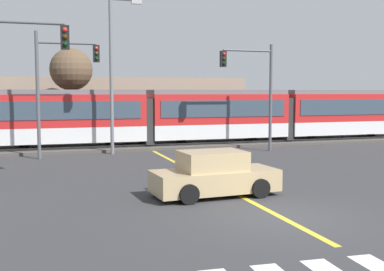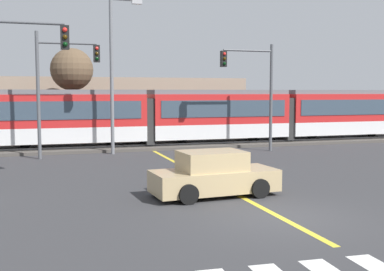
{
  "view_description": "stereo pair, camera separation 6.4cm",
  "coord_description": "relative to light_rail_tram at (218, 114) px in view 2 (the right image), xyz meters",
  "views": [
    {
      "loc": [
        -6.33,
        -11.76,
        3.48
      ],
      "look_at": [
        -0.08,
        7.95,
        1.6
      ],
      "focal_mm": 45.0,
      "sensor_mm": 36.0,
      "label": 1
    },
    {
      "loc": [
        -6.27,
        -11.78,
        3.48
      ],
      "look_at": [
        -0.08,
        7.95,
        1.6
      ],
      "focal_mm": 45.0,
      "sensor_mm": 36.0,
      "label": 2
    }
  ],
  "objects": [
    {
      "name": "rail_far",
      "position": [
        -4.75,
        0.73,
        -1.82
      ],
      "size": [
        120.0,
        0.08,
        0.1
      ],
      "primitive_type": "cube",
      "color": "#939399",
      "rests_on": "track_bed"
    },
    {
      "name": "sedan_crossing",
      "position": [
        -5.56,
        -14.5,
        -1.35
      ],
      "size": [
        4.31,
        2.13,
        1.52
      ],
      "color": "tan",
      "rests_on": "ground"
    },
    {
      "name": "track_bed",
      "position": [
        -4.75,
        0.01,
        -1.96
      ],
      "size": [
        120.0,
        4.0,
        0.18
      ],
      "primitive_type": "cube",
      "color": "#4C4742",
      "rests_on": "ground"
    },
    {
      "name": "traffic_light_far_left",
      "position": [
        -10.14,
        -3.46,
        2.18
      ],
      "size": [
        3.25,
        0.38,
        6.57
      ],
      "color": "#515459",
      "rests_on": "ground"
    },
    {
      "name": "traffic_light_far_right",
      "position": [
        0.82,
        -3.86,
        2.05
      ],
      "size": [
        3.25,
        0.38,
        6.23
      ],
      "color": "#515459",
      "rests_on": "ground"
    },
    {
      "name": "street_lamp_centre",
      "position": [
        -7.11,
        -2.61,
        2.85
      ],
      "size": [
        1.83,
        0.28,
        8.73
      ],
      "color": "slate",
      "rests_on": "ground"
    },
    {
      "name": "bare_tree_west",
      "position": [
        -9.01,
        3.75,
        2.87
      ],
      "size": [
        2.83,
        2.83,
        6.38
      ],
      "color": "brown",
      "rests_on": "ground"
    },
    {
      "name": "ground_plane",
      "position": [
        -4.75,
        -17.67,
        -2.05
      ],
      "size": [
        200.0,
        200.0,
        0.0
      ],
      "primitive_type": "plane",
      "color": "#333335"
    },
    {
      "name": "lane_centre_line",
      "position": [
        -4.75,
        -11.19,
        -2.04
      ],
      "size": [
        0.2,
        18.39,
        0.01
      ],
      "primitive_type": "cube",
      "color": "gold",
      "rests_on": "ground"
    },
    {
      "name": "rail_near",
      "position": [
        -4.75,
        -0.71,
        -1.82
      ],
      "size": [
        120.0,
        0.08,
        0.1
      ],
      "primitive_type": "cube",
      "color": "#939399",
      "rests_on": "track_bed"
    },
    {
      "name": "light_rail_tram",
      "position": [
        0.0,
        0.0,
        0.0
      ],
      "size": [
        28.0,
        2.64,
        3.43
      ],
      "color": "silver",
      "rests_on": "track_bed"
    },
    {
      "name": "building_backdrop_far",
      "position": [
        -9.09,
        9.57,
        0.24
      ],
      "size": [
        27.91,
        6.0,
        4.57
      ],
      "primitive_type": "cube",
      "color": "gray",
      "rests_on": "ground"
    }
  ]
}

